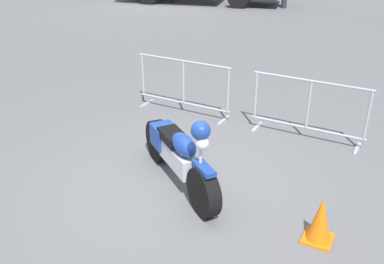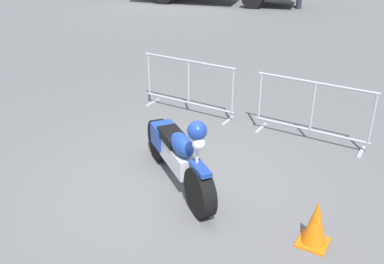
% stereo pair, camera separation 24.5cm
% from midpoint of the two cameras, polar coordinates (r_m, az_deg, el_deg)
% --- Properties ---
extents(ground_plane, '(120.00, 120.00, 0.00)m').
position_cam_midpoint_polar(ground_plane, '(6.17, -2.94, -7.17)').
color(ground_plane, '#5B5B5E').
extents(motorcycle, '(1.90, 1.47, 1.26)m').
position_cam_midpoint_polar(motorcycle, '(5.98, -3.00, -2.94)').
color(motorcycle, black).
rests_on(motorcycle, ground).
extents(crowd_barrier_near, '(2.00, 0.46, 1.07)m').
position_cam_midpoint_polar(crowd_barrier_near, '(8.33, -2.00, 6.14)').
color(crowd_barrier_near, '#9EA0A5').
rests_on(crowd_barrier_near, ground).
extents(crowd_barrier_far, '(2.00, 0.46, 1.07)m').
position_cam_midpoint_polar(crowd_barrier_far, '(7.48, 14.33, 2.98)').
color(crowd_barrier_far, '#9EA0A5').
rests_on(crowd_barrier_far, ground).
extents(traffic_cone, '(0.34, 0.34, 0.59)m').
position_cam_midpoint_polar(traffic_cone, '(5.22, 15.46, -11.26)').
color(traffic_cone, orange).
rests_on(traffic_cone, ground).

